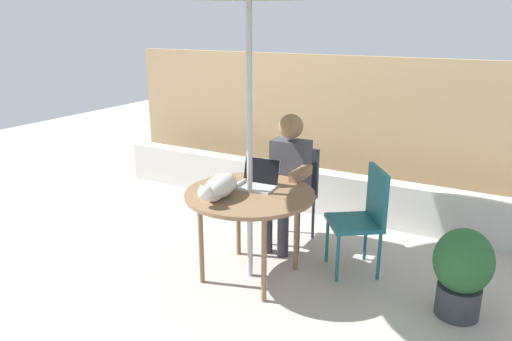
{
  "coord_description": "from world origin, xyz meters",
  "views": [
    {
      "loc": [
        1.77,
        -3.05,
        2.01
      ],
      "look_at": [
        0.0,
        0.1,
        0.88
      ],
      "focal_mm": 33.62,
      "sensor_mm": 36.0,
      "label": 1
    }
  ],
  "objects_px": {
    "chair_occupied": "(294,187)",
    "potted_plant_near_fence": "(462,270)",
    "cat": "(219,187)",
    "chair_empty": "(365,212)",
    "person_seated": "(287,174)",
    "laptop": "(259,179)",
    "patio_table": "(250,199)"
  },
  "relations": [
    {
      "from": "cat",
      "to": "potted_plant_near_fence",
      "type": "xyz_separation_m",
      "value": [
        1.7,
        0.46,
        -0.45
      ]
    },
    {
      "from": "cat",
      "to": "laptop",
      "type": "bearing_deg",
      "value": 71.43
    },
    {
      "from": "cat",
      "to": "patio_table",
      "type": "bearing_deg",
      "value": 57.87
    },
    {
      "from": "person_seated",
      "to": "potted_plant_near_fence",
      "type": "xyz_separation_m",
      "value": [
        1.56,
        -0.43,
        -0.33
      ]
    },
    {
      "from": "patio_table",
      "to": "chair_empty",
      "type": "bearing_deg",
      "value": 35.15
    },
    {
      "from": "chair_empty",
      "to": "potted_plant_near_fence",
      "type": "relative_size",
      "value": 1.35
    },
    {
      "from": "patio_table",
      "to": "chair_occupied",
      "type": "distance_m",
      "value": 0.84
    },
    {
      "from": "laptop",
      "to": "potted_plant_near_fence",
      "type": "bearing_deg",
      "value": 2.82
    },
    {
      "from": "chair_empty",
      "to": "laptop",
      "type": "xyz_separation_m",
      "value": [
        -0.78,
        -0.38,
        0.27
      ]
    },
    {
      "from": "patio_table",
      "to": "potted_plant_near_fence",
      "type": "height_order",
      "value": "patio_table"
    },
    {
      "from": "person_seated",
      "to": "cat",
      "type": "height_order",
      "value": "person_seated"
    },
    {
      "from": "chair_empty",
      "to": "person_seated",
      "type": "height_order",
      "value": "person_seated"
    },
    {
      "from": "chair_occupied",
      "to": "person_seated",
      "type": "bearing_deg",
      "value": -90.0
    },
    {
      "from": "potted_plant_near_fence",
      "to": "chair_empty",
      "type": "bearing_deg",
      "value": 159.41
    },
    {
      "from": "chair_empty",
      "to": "laptop",
      "type": "distance_m",
      "value": 0.91
    },
    {
      "from": "patio_table",
      "to": "cat",
      "type": "xyz_separation_m",
      "value": [
        -0.14,
        -0.22,
        0.14
      ]
    },
    {
      "from": "chair_empty",
      "to": "cat",
      "type": "xyz_separation_m",
      "value": [
        -0.91,
        -0.76,
        0.29
      ]
    },
    {
      "from": "chair_occupied",
      "to": "chair_empty",
      "type": "xyz_separation_m",
      "value": [
        0.77,
        -0.29,
        0.0
      ]
    },
    {
      "from": "person_seated",
      "to": "laptop",
      "type": "height_order",
      "value": "person_seated"
    },
    {
      "from": "chair_empty",
      "to": "person_seated",
      "type": "distance_m",
      "value": 0.8
    },
    {
      "from": "chair_empty",
      "to": "patio_table",
      "type": "bearing_deg",
      "value": -144.85
    },
    {
      "from": "chair_occupied",
      "to": "laptop",
      "type": "height_order",
      "value": "laptop"
    },
    {
      "from": "chair_occupied",
      "to": "person_seated",
      "type": "xyz_separation_m",
      "value": [
        0.0,
        -0.16,
        0.17
      ]
    },
    {
      "from": "chair_empty",
      "to": "potted_plant_near_fence",
      "type": "bearing_deg",
      "value": -20.59
    },
    {
      "from": "person_seated",
      "to": "patio_table",
      "type": "bearing_deg",
      "value": -90.0
    },
    {
      "from": "chair_occupied",
      "to": "laptop",
      "type": "distance_m",
      "value": 0.72
    },
    {
      "from": "chair_empty",
      "to": "potted_plant_near_fence",
      "type": "height_order",
      "value": "chair_empty"
    },
    {
      "from": "chair_occupied",
      "to": "potted_plant_near_fence",
      "type": "xyz_separation_m",
      "value": [
        1.56,
        -0.59,
        -0.16
      ]
    },
    {
      "from": "chair_occupied",
      "to": "cat",
      "type": "distance_m",
      "value": 1.1
    },
    {
      "from": "person_seated",
      "to": "laptop",
      "type": "distance_m",
      "value": 0.52
    },
    {
      "from": "patio_table",
      "to": "potted_plant_near_fence",
      "type": "xyz_separation_m",
      "value": [
        1.56,
        0.24,
        -0.31
      ]
    },
    {
      "from": "cat",
      "to": "potted_plant_near_fence",
      "type": "bearing_deg",
      "value": 15.21
    }
  ]
}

